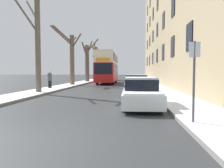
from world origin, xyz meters
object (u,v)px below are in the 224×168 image
at_px(parked_car_0, 141,93).
at_px(pedestrian_left_sidewalk, 50,79).
at_px(parked_car_2, 134,82).
at_px(street_sign_post, 194,78).
at_px(bare_tree_left_3, 96,62).
at_px(oncoming_van, 113,75).
at_px(bare_tree_left_2, 87,61).
at_px(bare_tree_left_1, 71,57).
at_px(bare_tree_left_0, 37,36).
at_px(parked_car_3, 133,80).
at_px(parked_car_1, 136,85).
at_px(double_decker_bus, 107,66).

distance_m(parked_car_0, pedestrian_left_sidewalk, 12.91).
height_order(parked_car_2, street_sign_post, street_sign_post).
bearing_deg(street_sign_post, parked_car_2, 94.59).
height_order(bare_tree_left_3, oncoming_van, bare_tree_left_3).
bearing_deg(bare_tree_left_2, street_sign_post, -73.30).
relative_size(bare_tree_left_1, parked_car_0, 1.63).
bearing_deg(parked_car_2, pedestrian_left_sidewalk, -160.03).
bearing_deg(oncoming_van, street_sign_post, -82.33).
distance_m(bare_tree_left_0, parked_car_3, 15.35).
bearing_deg(parked_car_1, bare_tree_left_1, 128.50).
relative_size(double_decker_bus, parked_car_3, 2.75).
bearing_deg(oncoming_van, bare_tree_left_2, -109.10).
bearing_deg(street_sign_post, oncoming_van, 97.67).
relative_size(parked_car_0, parked_car_3, 1.09).
height_order(parked_car_2, oncoming_van, oncoming_van).
distance_m(double_decker_bus, street_sign_post, 26.44).
bearing_deg(parked_car_3, bare_tree_left_0, -119.87).
distance_m(parked_car_0, street_sign_post, 4.07).
bearing_deg(bare_tree_left_1, bare_tree_left_0, -89.11).
bearing_deg(street_sign_post, double_decker_bus, 101.10).
xyz_separation_m(bare_tree_left_1, bare_tree_left_2, (0.16, 9.43, -0.02)).
xyz_separation_m(bare_tree_left_3, parked_car_1, (7.63, -29.74, -3.13)).
xyz_separation_m(parked_car_0, oncoming_van, (-3.94, 35.49, 0.52)).
xyz_separation_m(parked_car_0, street_sign_post, (1.34, -3.76, 0.81)).
distance_m(bare_tree_left_0, bare_tree_left_3, 30.56).
bearing_deg(parked_car_2, bare_tree_left_0, -135.39).
relative_size(bare_tree_left_2, parked_car_2, 1.54).
bearing_deg(street_sign_post, bare_tree_left_1, 114.29).
distance_m(bare_tree_left_3, parked_car_2, 24.66).
xyz_separation_m(bare_tree_left_0, pedestrian_left_sidewalk, (-0.68, 4.38, -3.37)).
distance_m(bare_tree_left_3, street_sign_post, 41.05).
bearing_deg(bare_tree_left_1, street_sign_post, -65.71).
bearing_deg(bare_tree_left_2, parked_car_3, -42.77).
bearing_deg(parked_car_0, parked_car_1, 90.00).
relative_size(bare_tree_left_0, parked_car_3, 2.21).
xyz_separation_m(bare_tree_left_2, oncoming_van, (3.48, 10.04, -2.38)).
bearing_deg(street_sign_post, parked_car_1, 97.48).
height_order(parked_car_3, street_sign_post, street_sign_post).
bearing_deg(parked_car_2, bare_tree_left_2, 120.76).
bearing_deg(parked_car_3, parked_car_0, -90.00).
bearing_deg(pedestrian_left_sidewalk, double_decker_bus, 12.91).
bearing_deg(double_decker_bus, bare_tree_left_3, 105.46).
xyz_separation_m(bare_tree_left_0, double_decker_bus, (3.68, 16.50, -1.81)).
height_order(bare_tree_left_0, bare_tree_left_3, bare_tree_left_0).
bearing_deg(parked_car_1, bare_tree_left_2, 111.36).
relative_size(bare_tree_left_2, double_decker_bus, 0.63).
height_order(double_decker_bus, street_sign_post, double_decker_bus).
height_order(bare_tree_left_0, oncoming_van, bare_tree_left_0).
distance_m(double_decker_bus, parked_car_3, 5.50).
bearing_deg(bare_tree_left_3, parked_car_0, -78.11).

